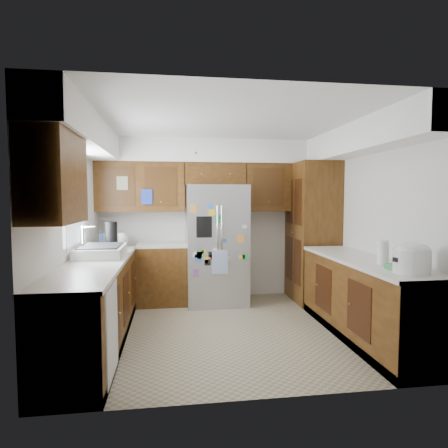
% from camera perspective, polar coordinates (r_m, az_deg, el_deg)
% --- Properties ---
extents(floor, '(3.60, 3.60, 0.00)m').
position_cam_1_polar(floor, '(4.75, 0.66, -15.81)').
color(floor, tan).
rests_on(floor, ground).
extents(room_shell, '(3.64, 3.24, 2.52)m').
position_cam_1_polar(room_shell, '(4.82, -1.23, 6.53)').
color(room_shell, silver).
rests_on(room_shell, ground).
extents(left_counter_run, '(1.36, 3.20, 0.92)m').
position_cam_1_polar(left_counter_run, '(4.65, -16.52, -10.88)').
color(left_counter_run, '#3E230C').
rests_on(left_counter_run, ground).
extents(right_counter_run, '(0.63, 2.25, 0.92)m').
position_cam_1_polar(right_counter_run, '(4.66, 20.55, -11.05)').
color(right_counter_run, '#3E230C').
rests_on(right_counter_run, ground).
extents(pantry, '(0.60, 0.90, 2.15)m').
position_cam_1_polar(pantry, '(6.00, 13.28, -1.22)').
color(pantry, '#3E230C').
rests_on(pantry, ground).
extents(fridge, '(0.90, 0.79, 1.80)m').
position_cam_1_polar(fridge, '(5.71, -1.16, -3.14)').
color(fridge, '#A7A7AD').
rests_on(fridge, ground).
extents(bridge_cabinet, '(0.96, 0.34, 0.35)m').
position_cam_1_polar(bridge_cabinet, '(5.90, -1.44, 7.55)').
color(bridge_cabinet, '#3E230C').
rests_on(bridge_cabinet, fridge).
extents(fridge_top_items, '(0.68, 0.31, 0.26)m').
position_cam_1_polar(fridge_top_items, '(5.85, -2.50, 10.42)').
color(fridge_top_items, '#1A429F').
rests_on(fridge_top_items, bridge_cabinet).
extents(sink_assembly, '(0.52, 0.70, 0.37)m').
position_cam_1_polar(sink_assembly, '(4.63, -18.22, -3.92)').
color(sink_assembly, white).
rests_on(sink_assembly, left_counter_run).
extents(left_counter_clutter, '(0.41, 0.92, 0.38)m').
position_cam_1_polar(left_counter_clutter, '(5.33, -16.46, -2.18)').
color(left_counter_clutter, black).
rests_on(left_counter_clutter, left_counter_run).
extents(rice_cooker, '(0.33, 0.32, 0.28)m').
position_cam_1_polar(rice_cooker, '(3.84, 26.71, -4.54)').
color(rice_cooker, white).
rests_on(rice_cooker, right_counter_run).
extents(paper_towel, '(0.11, 0.11, 0.25)m').
position_cam_1_polar(paper_towel, '(4.22, 23.08, -3.98)').
color(paper_towel, white).
rests_on(paper_towel, right_counter_run).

